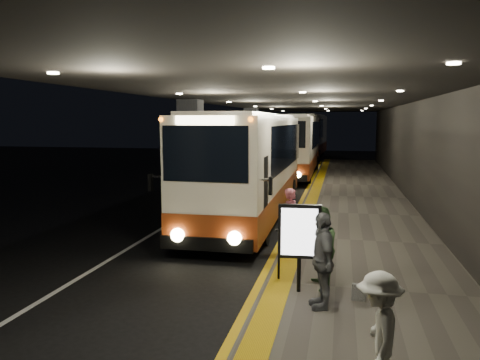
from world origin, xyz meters
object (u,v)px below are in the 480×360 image
(coach_second, at_px, (295,148))
(passenger_waiting_grey, at_px, (322,260))
(passenger_boarding, at_px, (292,219))
(info_sign, at_px, (299,233))
(passenger_waiting_green, at_px, (320,248))
(coach_third, at_px, (308,138))
(passenger_waiting_white, at_px, (379,333))
(bag_polka, at_px, (359,292))
(stanchion_post, at_px, (279,255))
(coach_main, at_px, (251,170))

(coach_second, distance_m, passenger_waiting_grey, 22.61)
(coach_second, distance_m, passenger_boarding, 18.68)
(passenger_boarding, relative_size, info_sign, 0.92)
(passenger_waiting_green, relative_size, passenger_waiting_grey, 0.95)
(coach_second, relative_size, coach_third, 0.94)
(passenger_boarding, height_order, info_sign, info_sign)
(passenger_waiting_white, relative_size, bag_polka, 4.97)
(passenger_waiting_green, height_order, info_sign, info_sign)
(passenger_boarding, xyz_separation_m, info_sign, (0.48, -3.14, 0.39))
(info_sign, distance_m, stanchion_post, 1.06)
(bag_polka, bearing_deg, passenger_waiting_grey, -144.57)
(coach_main, bearing_deg, bag_polka, -65.71)
(coach_second, distance_m, info_sign, 21.83)
(coach_second, height_order, passenger_boarding, coach_second)
(info_sign, bearing_deg, passenger_boarding, 94.21)
(passenger_waiting_white, height_order, passenger_waiting_grey, passenger_waiting_grey)
(passenger_waiting_grey, relative_size, stanchion_post, 1.63)
(passenger_waiting_green, distance_m, passenger_waiting_grey, 1.00)
(bag_polka, height_order, stanchion_post, stanchion_post)
(passenger_waiting_grey, xyz_separation_m, bag_polka, (0.70, 0.50, -0.75))
(coach_third, distance_m, passenger_waiting_grey, 37.50)
(passenger_waiting_grey, distance_m, info_sign, 0.92)
(coach_main, distance_m, passenger_waiting_white, 11.69)
(passenger_waiting_white, bearing_deg, passenger_boarding, -163.27)
(passenger_boarding, distance_m, info_sign, 3.20)
(coach_main, distance_m, bag_polka, 8.83)
(coach_third, distance_m, info_sign, 36.74)
(passenger_boarding, xyz_separation_m, passenger_waiting_white, (1.79, -6.49, -0.04))
(passenger_waiting_grey, bearing_deg, info_sign, -161.09)
(passenger_waiting_grey, bearing_deg, coach_third, 169.15)
(passenger_waiting_green, relative_size, stanchion_post, 1.55)
(coach_third, xyz_separation_m, info_sign, (2.44, -36.65, -0.59))
(coach_third, xyz_separation_m, passenger_waiting_white, (3.74, -40.01, -1.02))
(passenger_boarding, bearing_deg, bag_polka, -131.40)
(coach_second, distance_m, stanchion_post, 21.16)
(stanchion_post, bearing_deg, coach_main, 105.81)
(passenger_boarding, relative_size, stanchion_post, 1.51)
(passenger_waiting_white, height_order, bag_polka, passenger_waiting_white)
(passenger_waiting_green, bearing_deg, coach_third, 168.64)
(stanchion_post, bearing_deg, coach_second, 94.63)
(passenger_waiting_green, bearing_deg, passenger_waiting_grey, -11.02)
(coach_main, xyz_separation_m, stanchion_post, (1.99, -7.01, -1.10))
(passenger_waiting_white, height_order, stanchion_post, passenger_waiting_white)
(coach_second, bearing_deg, coach_third, 90.26)
(coach_main, relative_size, passenger_waiting_grey, 6.67)
(passenger_boarding, relative_size, passenger_waiting_grey, 0.92)
(passenger_waiting_green, xyz_separation_m, passenger_waiting_white, (0.90, -3.64, -0.07))
(passenger_boarding, bearing_deg, info_sign, -149.08)
(coach_main, xyz_separation_m, passenger_waiting_white, (3.79, -11.03, -0.86))
(bag_polka, xyz_separation_m, info_sign, (-1.18, 0.22, 1.06))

